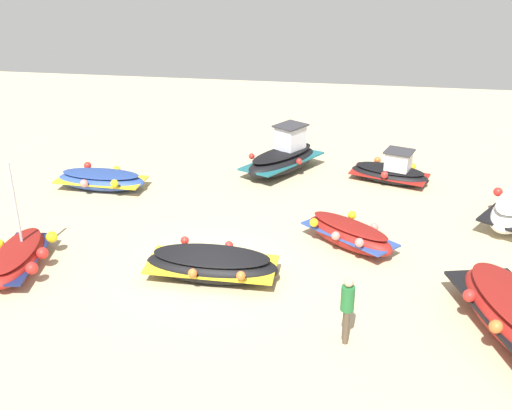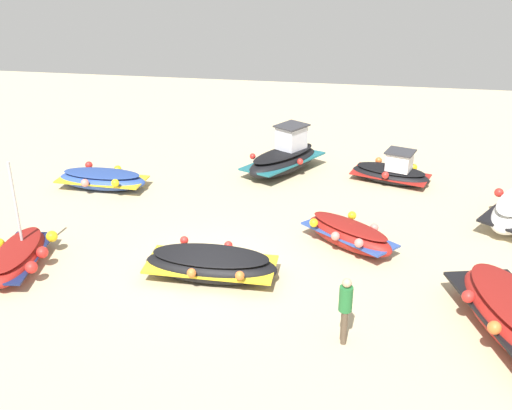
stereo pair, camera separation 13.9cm
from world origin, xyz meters
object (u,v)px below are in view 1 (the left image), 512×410
Objects in this scene: fishing_boat_5 at (349,234)px; fishing_boat_8 at (19,257)px; fishing_boat_6 at (391,171)px; fishing_boat_2 at (283,158)px; fishing_boat_4 at (101,180)px; person_walking at (347,306)px; fishing_boat_1 at (212,265)px.

fishing_boat_8 is at bearing 54.43° from fishing_boat_5.
fishing_boat_5 is 5.81m from fishing_boat_6.
fishing_boat_2 reaches higher than fishing_boat_6.
fishing_boat_8 is (9.30, 2.91, -0.04)m from fishing_boat_5.
fishing_boat_6 reaches higher than fishing_boat_4.
fishing_boat_5 reaches higher than fishing_boat_4.
fishing_boat_2 is 1.20× the size of fishing_boat_8.
fishing_boat_6 is (-4.23, 0.36, -0.17)m from fishing_boat_2.
fishing_boat_8 reaches higher than fishing_boat_6.
fishing_boat_4 is at bearing -148.96° from fishing_boat_6.
fishing_boat_8 reaches higher than person_walking.
fishing_boat_5 is (-2.78, 5.98, -0.17)m from fishing_boat_2.
person_walking reaches higher than fishing_boat_6.
fishing_boat_2 reaches higher than fishing_boat_5.
fishing_boat_2 is at bearing -28.04° from fishing_boat_5.
fishing_boat_5 is (-9.30, 3.15, 0.07)m from fishing_boat_4.
fishing_boat_4 is 1.99× the size of person_walking.
fishing_boat_8 is at bearing -123.50° from fishing_boat_6.
person_walking is (1.42, 10.43, 0.57)m from fishing_boat_6.
fishing_boat_8 reaches higher than fishing_boat_5.
person_walking is at bearing -133.16° from fishing_boat_2.
person_walking reaches higher than fishing_boat_5.
fishing_boat_8 is at bearing 175.94° from fishing_boat_2.
fishing_boat_5 is at bearing -16.75° from fishing_boat_4.
fishing_boat_4 is 1.06× the size of fishing_boat_6.
fishing_boat_8 is 1.91× the size of person_walking.
fishing_boat_8 reaches higher than fishing_boat_4.
fishing_boat_4 is (6.53, 2.83, -0.24)m from fishing_boat_2.
fishing_boat_1 is 4.47m from person_walking.
fishing_boat_4 is (5.56, -5.63, -0.06)m from fishing_boat_1.
person_walking is (-0.04, 4.80, 0.56)m from fishing_boat_5.
fishing_boat_6 is 0.98× the size of fishing_boat_8.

